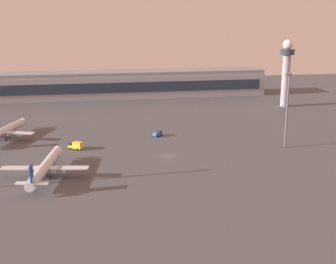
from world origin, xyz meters
TOP-DOWN VIEW (x-y plane):
  - ground_plane at (0.00, 0.00)m, footprint 416.00×416.00m
  - terminal_building at (-4.75, 127.31)m, footprint 175.74×22.40m
  - control_tower at (81.68, 81.51)m, footprint 8.00×8.00m
  - airplane_terminal_side at (-43.28, -15.61)m, footprint 28.55×36.53m
  - airplane_far_stand at (-64.93, 34.75)m, footprint 27.50×34.94m
  - catering_truck at (-34.27, 14.97)m, footprint 6.00×5.11m
  - baggage_tractor at (0.42, 28.87)m, footprint 4.43×4.16m
  - apron_light_central at (48.05, 3.68)m, footprint 4.80×0.90m

SIDE VIEW (x-z plane):
  - ground_plane at x=0.00m, z-range 0.00..0.00m
  - baggage_tractor at x=0.42m, z-range 0.05..2.30m
  - catering_truck at x=-34.27m, z-range 0.05..3.10m
  - airplane_far_stand at x=-64.93m, z-range -1.13..8.11m
  - airplane_terminal_side at x=-43.28m, z-range -1.15..8.25m
  - terminal_building at x=-4.75m, z-range -0.11..16.29m
  - apron_light_central at x=48.05m, z-range 1.89..31.84m
  - control_tower at x=81.68m, z-range 2.95..40.70m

